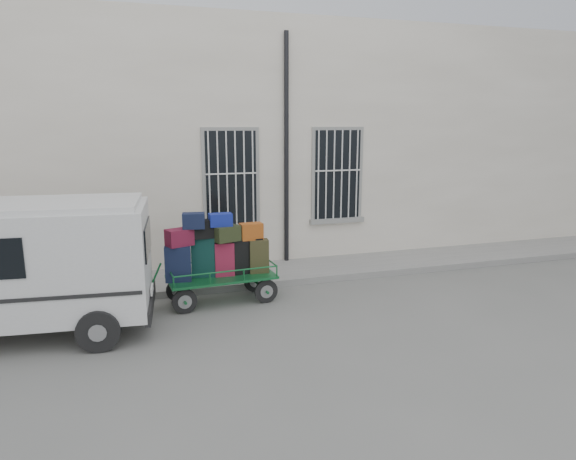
# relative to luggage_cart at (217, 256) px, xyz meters

# --- Properties ---
(ground) EXTENTS (80.00, 80.00, 0.00)m
(ground) POSITION_rel_luggage_cart_xyz_m (1.14, -0.80, -0.96)
(ground) COLOR slate
(ground) RESTS_ON ground
(building) EXTENTS (24.00, 5.15, 6.00)m
(building) POSITION_rel_luggage_cart_xyz_m (1.14, 4.70, 2.04)
(building) COLOR beige
(building) RESTS_ON ground
(sidewalk) EXTENTS (24.00, 1.70, 0.15)m
(sidewalk) POSITION_rel_luggage_cart_xyz_m (1.14, 1.40, -0.89)
(sidewalk) COLOR gray
(sidewalk) RESTS_ON ground
(luggage_cart) EXTENTS (2.51, 1.11, 1.85)m
(luggage_cart) POSITION_rel_luggage_cart_xyz_m (0.00, 0.00, 0.00)
(luggage_cart) COLOR black
(luggage_cart) RESTS_ON ground
(van) EXTENTS (4.66, 2.38, 2.27)m
(van) POSITION_rel_luggage_cart_xyz_m (-3.53, -0.60, 0.34)
(van) COLOR white
(van) RESTS_ON ground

